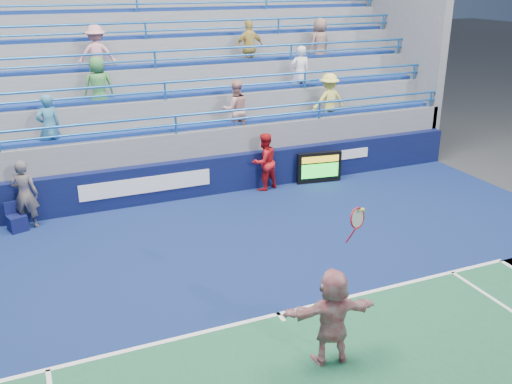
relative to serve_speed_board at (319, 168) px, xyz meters
name	(u,v)px	position (x,y,z in m)	size (l,w,h in m)	color
ground	(278,315)	(-4.24, -6.12, -0.48)	(120.00, 120.00, 0.00)	#333538
sponsor_wall	(181,180)	(-4.24, 0.38, 0.07)	(18.00, 0.32, 1.10)	#0A1139
bleacher_stand	(147,117)	(-4.25, 4.15, 1.06)	(18.00, 5.60, 6.13)	slate
serve_speed_board	(319,168)	(0.00, 0.00, 0.00)	(1.39, 0.33, 0.96)	black
judge_chair	(17,222)	(-8.60, -0.17, -0.25)	(0.52, 0.53, 0.73)	#0D1240
tennis_player	(332,317)	(-4.03, -7.66, 0.36)	(1.61, 0.75, 2.68)	silver
line_judge	(25,194)	(-8.33, -0.04, 0.41)	(0.65, 0.43, 1.78)	#161E3C
ball_girl	(264,162)	(-1.78, 0.12, 0.37)	(0.83, 0.65, 1.71)	red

